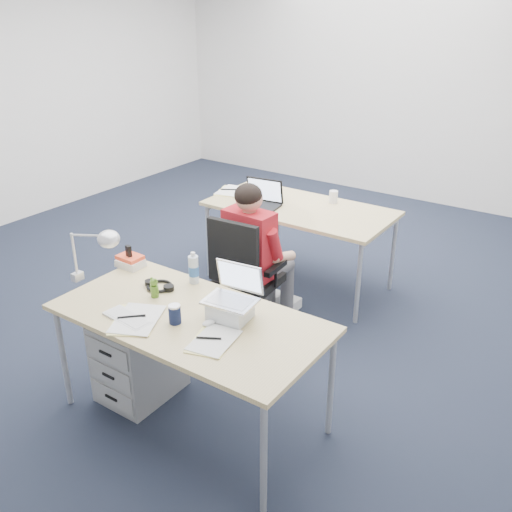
# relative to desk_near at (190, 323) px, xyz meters

# --- Properties ---
(floor) EXTENTS (7.00, 7.00, 0.00)m
(floor) POSITION_rel_desk_near_xyz_m (-0.92, 1.32, -0.68)
(floor) COLOR black
(floor) RESTS_ON ground
(room) EXTENTS (6.02, 7.02, 2.80)m
(room) POSITION_rel_desk_near_xyz_m (-0.92, 1.32, 1.03)
(room) COLOR silver
(room) RESTS_ON ground
(desk_near) EXTENTS (1.60, 0.80, 0.73)m
(desk_near) POSITION_rel_desk_near_xyz_m (0.00, 0.00, 0.00)
(desk_near) COLOR tan
(desk_near) RESTS_ON ground
(desk_far) EXTENTS (1.60, 0.80, 0.73)m
(desk_far) POSITION_rel_desk_near_xyz_m (-0.42, 1.95, 0.00)
(desk_far) COLOR tan
(desk_far) RESTS_ON ground
(office_chair) EXTENTS (0.66, 0.66, 0.98)m
(office_chair) POSITION_rel_desk_near_xyz_m (-0.30, 0.98, -0.40)
(office_chair) COLOR black
(office_chair) RESTS_ON ground
(seated_person) EXTENTS (0.38, 0.66, 1.19)m
(seated_person) POSITION_rel_desk_near_xyz_m (-0.29, 1.15, -0.09)
(seated_person) COLOR #B21922
(seated_person) RESTS_ON ground
(drawer_pedestal_near) EXTENTS (0.40, 0.50, 0.55)m
(drawer_pedestal_near) POSITION_rel_desk_near_xyz_m (-0.45, -0.00, -0.41)
(drawer_pedestal_near) COLOR #929597
(drawer_pedestal_near) RESTS_ON ground
(drawer_pedestal_far) EXTENTS (0.40, 0.50, 0.55)m
(drawer_pedestal_far) POSITION_rel_desk_near_xyz_m (-0.92, 1.86, -0.41)
(drawer_pedestal_far) COLOR #929597
(drawer_pedestal_far) RESTS_ON ground
(silver_laptop) EXTENTS (0.31, 0.26, 0.30)m
(silver_laptop) POSITION_rel_desk_near_xyz_m (0.21, 0.11, 0.20)
(silver_laptop) COLOR silver
(silver_laptop) RESTS_ON desk_near
(wireless_keyboard) EXTENTS (0.32, 0.16, 0.02)m
(wireless_keyboard) POSITION_rel_desk_near_xyz_m (-0.26, -0.23, 0.05)
(wireless_keyboard) COLOR white
(wireless_keyboard) RESTS_ON desk_near
(computer_mouse) EXTENTS (0.07, 0.09, 0.03)m
(computer_mouse) POSITION_rel_desk_near_xyz_m (0.16, -0.02, 0.06)
(computer_mouse) COLOR white
(computer_mouse) RESTS_ON desk_near
(headphones) EXTENTS (0.23, 0.18, 0.03)m
(headphones) POSITION_rel_desk_near_xyz_m (-0.38, 0.16, 0.06)
(headphones) COLOR black
(headphones) RESTS_ON desk_near
(can_koozie) EXTENTS (0.08, 0.08, 0.11)m
(can_koozie) POSITION_rel_desk_near_xyz_m (-0.01, -0.10, 0.10)
(can_koozie) COLOR #131C3D
(can_koozie) RESTS_ON desk_near
(water_bottle) EXTENTS (0.08, 0.08, 0.21)m
(water_bottle) POSITION_rel_desk_near_xyz_m (-0.24, 0.33, 0.15)
(water_bottle) COLOR silver
(water_bottle) RESTS_ON desk_near
(bear_figurine) EXTENTS (0.07, 0.06, 0.13)m
(bear_figurine) POSITION_rel_desk_near_xyz_m (-0.32, 0.05, 0.11)
(bear_figurine) COLOR #366A1C
(bear_figurine) RESTS_ON desk_near
(book_stack) EXTENTS (0.18, 0.14, 0.08)m
(book_stack) POSITION_rel_desk_near_xyz_m (-0.75, 0.27, 0.09)
(book_stack) COLOR silver
(book_stack) RESTS_ON desk_near
(cordless_phone) EXTENTS (0.05, 0.04, 0.15)m
(cordless_phone) POSITION_rel_desk_near_xyz_m (-0.75, 0.27, 0.12)
(cordless_phone) COLOR black
(cordless_phone) RESTS_ON desk_near
(papers_left) EXTENTS (0.36, 0.41, 0.01)m
(papers_left) POSITION_rel_desk_near_xyz_m (-0.22, -0.21, 0.05)
(papers_left) COLOR #FFF593
(papers_left) RESTS_ON desk_near
(papers_right) EXTENTS (0.26, 0.32, 0.01)m
(papers_right) POSITION_rel_desk_near_xyz_m (0.27, -0.14, 0.05)
(papers_right) COLOR #FFF593
(papers_right) RESTS_ON desk_near
(sunglasses) EXTENTS (0.11, 0.06, 0.02)m
(sunglasses) POSITION_rel_desk_near_xyz_m (0.14, 0.20, 0.06)
(sunglasses) COLOR black
(sunglasses) RESTS_ON desk_near
(desk_lamp) EXTENTS (0.41, 0.26, 0.44)m
(desk_lamp) POSITION_rel_desk_near_xyz_m (-0.75, -0.06, 0.27)
(desk_lamp) COLOR silver
(desk_lamp) RESTS_ON desk_near
(dark_laptop) EXTENTS (0.38, 0.37, 0.24)m
(dark_laptop) POSITION_rel_desk_near_xyz_m (-0.70, 1.74, 0.17)
(dark_laptop) COLOR black
(dark_laptop) RESTS_ON desk_far
(far_cup) EXTENTS (0.10, 0.10, 0.11)m
(far_cup) POSITION_rel_desk_near_xyz_m (-0.23, 2.21, 0.10)
(far_cup) COLOR white
(far_cup) RESTS_ON desk_far
(far_papers) EXTENTS (0.28, 0.35, 0.01)m
(far_papers) POSITION_rel_desk_near_xyz_m (-1.17, 1.94, 0.05)
(far_papers) COLOR white
(far_papers) RESTS_ON desk_far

